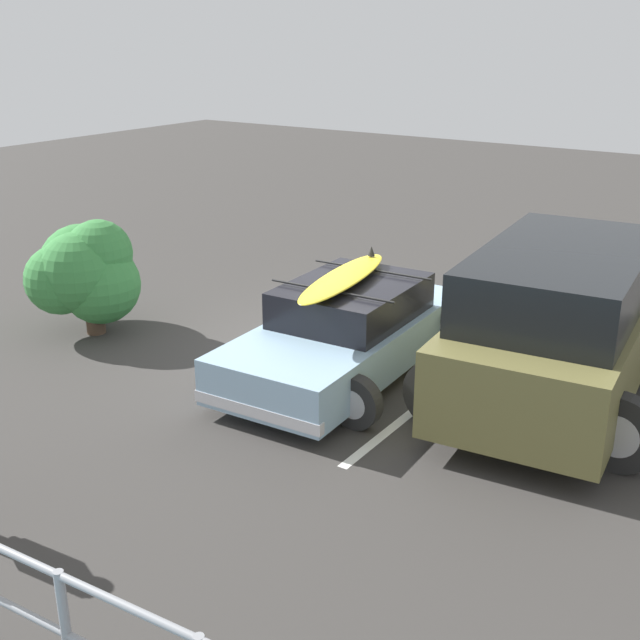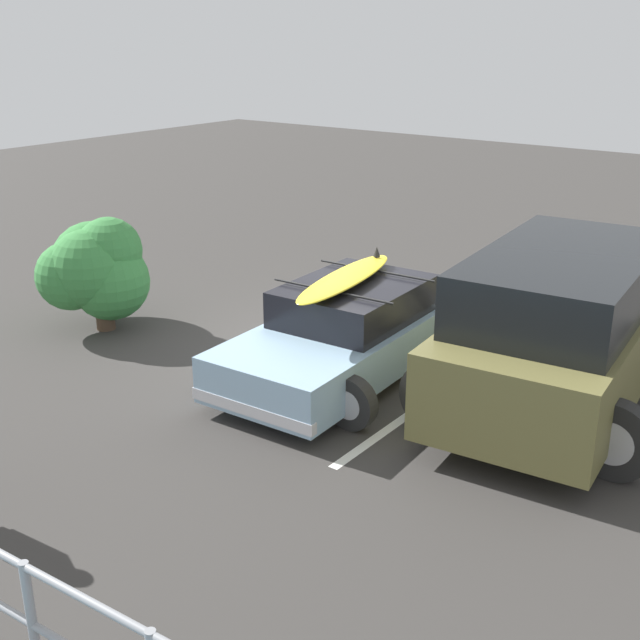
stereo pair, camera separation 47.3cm
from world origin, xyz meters
name	(u,v)px [view 1 (the left image)]	position (x,y,z in m)	size (l,w,h in m)	color
ground_plane	(333,346)	(0.00, 0.00, -0.01)	(44.00, 44.00, 0.02)	#383533
parking_stripe	(431,396)	(-1.98, 0.75, 0.00)	(4.21, 0.12, 0.00)	silver
sedan_car	(347,331)	(-0.68, 0.71, 0.60)	(2.50, 4.22, 1.52)	#8CADC6
suv_car	(559,325)	(-3.28, 0.04, 1.02)	(3.06, 4.63, 1.98)	brown
bush_near_left	(84,272)	(3.42, 1.58, 0.95)	(1.77, 1.70, 1.74)	#4C3828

